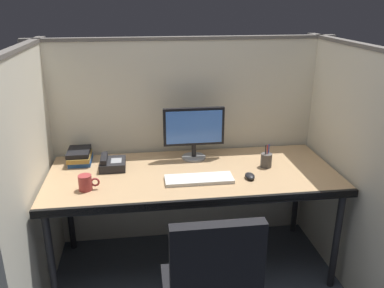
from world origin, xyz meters
TOP-DOWN VIEW (x-y plane):
  - cubicle_partition_rear at (0.00, 0.74)m, footprint 2.21×0.06m
  - cubicle_partition_left at (-0.99, 0.20)m, footprint 0.06×1.41m
  - cubicle_partition_right at (0.99, 0.20)m, footprint 0.06×1.41m
  - desk at (0.00, 0.29)m, footprint 1.90×0.80m
  - monitor_center at (0.04, 0.54)m, footprint 0.43×0.17m
  - keyboard_main at (0.02, 0.16)m, footprint 0.43×0.15m
  - computer_mouse at (0.35, 0.15)m, footprint 0.06×0.10m
  - pen_cup at (0.51, 0.32)m, footprint 0.08×0.08m
  - book_stack at (-0.76, 0.57)m, footprint 0.16×0.22m
  - coffee_mug at (-0.67, 0.13)m, footprint 0.13×0.08m
  - desk_phone at (-0.54, 0.44)m, footprint 0.17×0.19m

SIDE VIEW (x-z plane):
  - desk at x=0.00m, z-range 0.32..1.06m
  - keyboard_main at x=0.02m, z-range 0.74..0.76m
  - computer_mouse at x=0.35m, z-range 0.74..0.77m
  - desk_phone at x=-0.54m, z-range 0.73..0.82m
  - book_stack at x=-0.76m, z-range 0.74..0.83m
  - coffee_mug at x=-0.67m, z-range 0.74..0.84m
  - pen_cup at x=0.51m, z-range 0.71..0.87m
  - cubicle_partition_rear at x=0.00m, z-range 0.00..1.58m
  - cubicle_partition_left at x=-0.99m, z-range 0.00..1.58m
  - cubicle_partition_right at x=0.99m, z-range 0.00..1.58m
  - monitor_center at x=0.04m, z-range 0.77..1.14m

